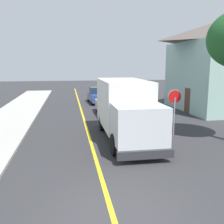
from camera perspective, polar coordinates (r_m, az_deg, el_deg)
ground_plane at (r=7.58m, az=0.12°, el=-21.90°), size 120.00×120.00×0.00m
centre_line_yellow at (r=16.83m, az=-5.68°, el=-3.49°), size 0.16×56.00×0.01m
box_truck at (r=14.04m, az=3.02°, el=1.08°), size 2.41×7.18×3.20m
parked_car_near at (r=21.21m, az=-0.77°, el=1.63°), size 1.81×4.40×1.67m
parked_car_mid at (r=27.59m, az=-3.17°, el=3.68°), size 2.02×4.48×1.67m
stop_sign at (r=15.15m, az=13.68°, el=1.83°), size 0.80×0.10×2.65m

